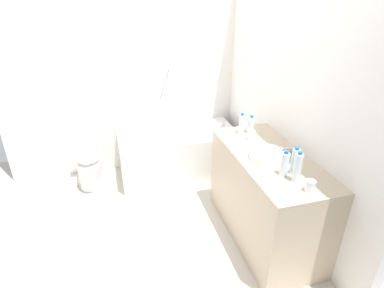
{
  "coord_description": "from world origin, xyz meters",
  "views": [
    {
      "loc": [
        -0.28,
        -2.62,
        2.25
      ],
      "look_at": [
        0.48,
        0.09,
        0.84
      ],
      "focal_mm": 29.53,
      "sensor_mm": 36.0,
      "label": 1
    }
  ],
  "objects_px": {
    "drinking_glass_1": "(251,136)",
    "drinking_glass_2": "(244,126)",
    "sink_faucet": "(290,151)",
    "water_bottle_4": "(285,164)",
    "water_bottle_3": "(251,125)",
    "toilet_paper_roll": "(73,183)",
    "toilet": "(89,162)",
    "water_bottle_1": "(298,168)",
    "drinking_glass_0": "(310,186)",
    "bathtub": "(178,152)",
    "water_bottle_2": "(242,124)",
    "sink_basin": "(269,155)",
    "water_bottle_0": "(295,161)"
  },
  "relations": [
    {
      "from": "drinking_glass_2",
      "to": "toilet_paper_roll",
      "type": "distance_m",
      "value": 2.23
    },
    {
      "from": "sink_faucet",
      "to": "water_bottle_4",
      "type": "distance_m",
      "value": 0.37
    },
    {
      "from": "sink_faucet",
      "to": "bathtub",
      "type": "bearing_deg",
      "value": 117.08
    },
    {
      "from": "toilet_paper_roll",
      "to": "water_bottle_3",
      "type": "bearing_deg",
      "value": -25.28
    },
    {
      "from": "sink_faucet",
      "to": "water_bottle_4",
      "type": "xyz_separation_m",
      "value": [
        -0.23,
        -0.29,
        0.07
      ]
    },
    {
      "from": "water_bottle_2",
      "to": "drinking_glass_0",
      "type": "relative_size",
      "value": 2.44
    },
    {
      "from": "water_bottle_1",
      "to": "toilet_paper_roll",
      "type": "distance_m",
      "value": 2.77
    },
    {
      "from": "water_bottle_0",
      "to": "toilet_paper_roll",
      "type": "bearing_deg",
      "value": 138.26
    },
    {
      "from": "water_bottle_3",
      "to": "water_bottle_4",
      "type": "bearing_deg",
      "value": -96.22
    },
    {
      "from": "sink_faucet",
      "to": "drinking_glass_0",
      "type": "bearing_deg",
      "value": -107.01
    },
    {
      "from": "drinking_glass_1",
      "to": "sink_faucet",
      "type": "bearing_deg",
      "value": -60.14
    },
    {
      "from": "drinking_glass_0",
      "to": "drinking_glass_2",
      "type": "relative_size",
      "value": 1.08
    },
    {
      "from": "toilet",
      "to": "drinking_glass_1",
      "type": "height_order",
      "value": "drinking_glass_1"
    },
    {
      "from": "drinking_glass_2",
      "to": "water_bottle_4",
      "type": "bearing_deg",
      "value": -93.89
    },
    {
      "from": "water_bottle_1",
      "to": "drinking_glass_1",
      "type": "height_order",
      "value": "water_bottle_1"
    },
    {
      "from": "water_bottle_4",
      "to": "drinking_glass_2",
      "type": "relative_size",
      "value": 2.54
    },
    {
      "from": "water_bottle_1",
      "to": "water_bottle_2",
      "type": "distance_m",
      "value": 0.93
    },
    {
      "from": "toilet",
      "to": "water_bottle_3",
      "type": "distance_m",
      "value": 2.01
    },
    {
      "from": "drinking_glass_0",
      "to": "sink_basin",
      "type": "bearing_deg",
      "value": 94.4
    },
    {
      "from": "bathtub",
      "to": "toilet",
      "type": "bearing_deg",
      "value": 179.99
    },
    {
      "from": "water_bottle_1",
      "to": "bathtub",
      "type": "bearing_deg",
      "value": 106.22
    },
    {
      "from": "sink_faucet",
      "to": "drinking_glass_2",
      "type": "height_order",
      "value": "drinking_glass_2"
    },
    {
      "from": "bathtub",
      "to": "drinking_glass_0",
      "type": "distance_m",
      "value": 2.1
    },
    {
      "from": "drinking_glass_1",
      "to": "water_bottle_2",
      "type": "bearing_deg",
      "value": 101.39
    },
    {
      "from": "drinking_glass_2",
      "to": "water_bottle_2",
      "type": "bearing_deg",
      "value": -131.82
    },
    {
      "from": "water_bottle_1",
      "to": "water_bottle_3",
      "type": "height_order",
      "value": "water_bottle_1"
    },
    {
      "from": "water_bottle_0",
      "to": "drinking_glass_0",
      "type": "relative_size",
      "value": 2.6
    },
    {
      "from": "water_bottle_0",
      "to": "toilet_paper_roll",
      "type": "xyz_separation_m",
      "value": [
        -1.91,
        1.7,
        -0.96
      ]
    },
    {
      "from": "sink_faucet",
      "to": "water_bottle_4",
      "type": "bearing_deg",
      "value": -129.06
    },
    {
      "from": "sink_faucet",
      "to": "water_bottle_3",
      "type": "height_order",
      "value": "water_bottle_3"
    },
    {
      "from": "sink_faucet",
      "to": "drinking_glass_2",
      "type": "xyz_separation_m",
      "value": [
        -0.17,
        0.61,
        0.01
      ]
    },
    {
      "from": "water_bottle_2",
      "to": "water_bottle_0",
      "type": "bearing_deg",
      "value": -83.29
    },
    {
      "from": "drinking_glass_0",
      "to": "drinking_glass_1",
      "type": "relative_size",
      "value": 0.95
    },
    {
      "from": "toilet",
      "to": "water_bottle_2",
      "type": "height_order",
      "value": "water_bottle_2"
    },
    {
      "from": "drinking_glass_2",
      "to": "toilet_paper_roll",
      "type": "xyz_separation_m",
      "value": [
        -1.88,
        0.81,
        -0.89
      ]
    },
    {
      "from": "drinking_glass_1",
      "to": "toilet_paper_roll",
      "type": "relative_size",
      "value": 0.86
    },
    {
      "from": "water_bottle_4",
      "to": "drinking_glass_0",
      "type": "relative_size",
      "value": 2.35
    },
    {
      "from": "drinking_glass_1",
      "to": "drinking_glass_2",
      "type": "distance_m",
      "value": 0.25
    },
    {
      "from": "water_bottle_4",
      "to": "drinking_glass_2",
      "type": "distance_m",
      "value": 0.9
    },
    {
      "from": "water_bottle_3",
      "to": "water_bottle_2",
      "type": "bearing_deg",
      "value": 170.15
    },
    {
      "from": "water_bottle_0",
      "to": "drinking_glass_2",
      "type": "height_order",
      "value": "water_bottle_0"
    },
    {
      "from": "water_bottle_2",
      "to": "water_bottle_1",
      "type": "bearing_deg",
      "value": -86.85
    },
    {
      "from": "bathtub",
      "to": "sink_basin",
      "type": "height_order",
      "value": "bathtub"
    },
    {
      "from": "water_bottle_2",
      "to": "drinking_glass_0",
      "type": "xyz_separation_m",
      "value": [
        0.08,
        -1.07,
        -0.06
      ]
    },
    {
      "from": "sink_faucet",
      "to": "water_bottle_4",
      "type": "relative_size",
      "value": 0.72
    },
    {
      "from": "bathtub",
      "to": "sink_faucet",
      "type": "height_order",
      "value": "bathtub"
    },
    {
      "from": "bathtub",
      "to": "water_bottle_1",
      "type": "distance_m",
      "value": 1.99
    },
    {
      "from": "toilet",
      "to": "toilet_paper_roll",
      "type": "bearing_deg",
      "value": -102.03
    },
    {
      "from": "sink_faucet",
      "to": "toilet_paper_roll",
      "type": "bearing_deg",
      "value": 145.46
    },
    {
      "from": "water_bottle_0",
      "to": "drinking_glass_1",
      "type": "distance_m",
      "value": 0.66
    }
  ]
}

